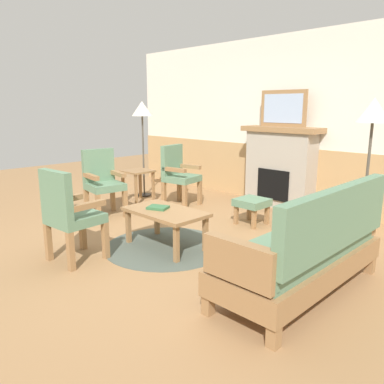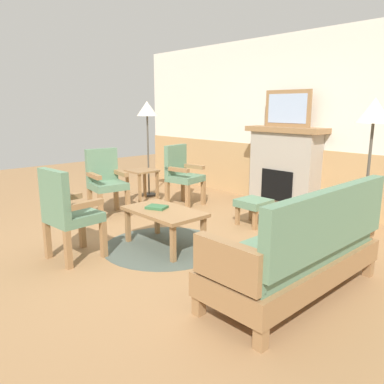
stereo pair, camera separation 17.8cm
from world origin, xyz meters
TOP-DOWN VIEW (x-y plane):
  - ground_plane at (0.00, 0.00)m, footprint 14.00×14.00m
  - wall_back at (0.00, 2.60)m, footprint 7.20×0.14m
  - fireplace at (0.00, 2.35)m, footprint 1.30×0.44m
  - framed_picture at (0.00, 2.35)m, footprint 0.80×0.04m
  - couch at (1.80, -0.08)m, footprint 0.70×1.80m
  - coffee_table at (0.10, -0.18)m, footprint 0.96×0.56m
  - round_rug at (0.10, -0.18)m, footprint 1.43×1.43m
  - book_on_table at (0.00, -0.20)m, footprint 0.28×0.25m
  - footstool at (0.28, 1.23)m, footprint 0.40×0.40m
  - armchair_near_fireplace at (-1.55, 0.04)m, footprint 0.54×0.54m
  - armchair_by_window_left at (-1.22, 1.25)m, footprint 0.56×0.56m
  - armchair_front_left at (-0.28, -1.16)m, footprint 0.52×0.52m
  - side_table at (-1.81, 0.88)m, footprint 0.44×0.44m
  - floor_lamp_by_couch at (1.77, 1.23)m, footprint 0.36×0.36m
  - floor_lamp_by_chairs at (-2.12, 1.24)m, footprint 0.36×0.36m

SIDE VIEW (x-z plane):
  - ground_plane at x=0.00m, z-range 0.00..0.00m
  - round_rug at x=0.10m, z-range 0.00..0.01m
  - footstool at x=0.28m, z-range 0.10..0.46m
  - coffee_table at x=0.10m, z-range 0.17..0.61m
  - couch at x=1.80m, z-range -0.09..0.89m
  - side_table at x=-1.81m, z-range 0.16..0.71m
  - book_on_table at x=0.00m, z-range 0.44..0.47m
  - armchair_near_fireplace at x=-1.55m, z-range 0.05..1.03m
  - armchair_by_window_left at x=-1.22m, z-range 0.05..1.03m
  - armchair_front_left at x=-0.28m, z-range 0.05..1.03m
  - fireplace at x=0.00m, z-range 0.01..1.29m
  - wall_back at x=0.00m, z-range -0.04..2.66m
  - floor_lamp_by_couch at x=1.77m, z-range 0.61..2.29m
  - floor_lamp_by_chairs at x=-2.12m, z-range 0.61..2.29m
  - framed_picture at x=0.00m, z-range 1.28..1.84m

